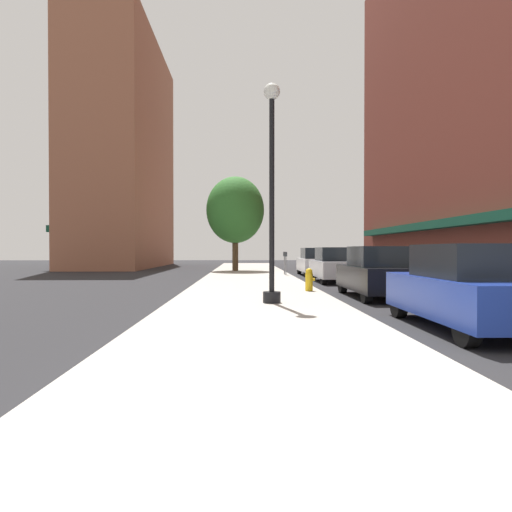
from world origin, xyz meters
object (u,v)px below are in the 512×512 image
Objects in this scene: fire_hydrant at (309,279)px; tree_near at (235,210)px; lamppost at (272,188)px; parking_meter_far at (286,260)px; car_blue at (468,288)px; car_silver at (334,265)px; car_white at (315,262)px; parking_meter_near at (284,260)px; car_black at (378,273)px.

tree_near reaches higher than fire_hydrant.
parking_meter_far is at bearing 83.10° from lamppost.
lamppost is 1.37× the size of car_blue.
car_blue reaches higher than parking_meter_far.
car_blue and car_silver have the same top height.
tree_near reaches higher than car_white.
car_white is at bearing 80.00° from fire_hydrant.
car_silver is (1.95, -3.93, -0.14)m from parking_meter_far.
parking_meter_near is at bearing 83.53° from lamppost.
car_silver is at bearing -91.90° from car_white.
tree_near is (-2.93, 4.77, 3.29)m from parking_meter_near.
car_blue is (1.95, -17.83, -0.14)m from parking_meter_near.
parking_meter_near is 17.94m from car_blue.
fire_hydrant is 0.12× the size of tree_near.
car_silver reaches higher than parking_meter_near.
tree_near is at bearing 118.49° from car_silver.
car_black is 1.00× the size of car_silver.
tree_near is (-2.93, 5.68, 3.29)m from parking_meter_far.
lamppost reaches higher than fire_hydrant.
car_white is at bearing 87.88° from car_black.
fire_hydrant is 7.46m from car_blue.
car_silver reaches higher than parking_meter_far.
fire_hydrant is at bearing 146.93° from car_black.
tree_near is at bearing 117.30° from parking_meter_far.
parking_meter_near is 0.30× the size of car_white.
car_silver is (0.00, 13.00, 0.00)m from car_blue.
car_black is (0.00, 5.95, 0.00)m from car_blue.
car_white is at bearing 76.75° from lamppost.
car_black is at bearing -79.93° from parking_meter_far.
parking_meter_near is 0.30× the size of car_silver.
car_blue reaches higher than fire_hydrant.
lamppost reaches higher than car_silver.
car_silver is (4.88, -9.61, -3.43)m from tree_near.
tree_near is at bearing 121.54° from parking_meter_near.
car_blue is 1.00× the size of car_white.
fire_hydrant is at bearing 108.00° from car_blue.
lamppost is 1.37× the size of car_silver.
parking_meter_near is (1.61, 14.20, -2.25)m from lamppost.
fire_hydrant is 10.67m from parking_meter_near.
parking_meter_far is at bearing 97.95° from car_black.
parking_meter_far is 0.20× the size of tree_near.
lamppost is 15.72m from car_white.
tree_near is at bearing 139.82° from car_white.
car_white is at bearing 43.12° from parking_meter_far.
fire_hydrant is at bearing -101.90° from car_white.
lamppost is at bearing -96.90° from parking_meter_far.
car_black is at bearing -30.95° from fire_hydrant.
parking_meter_far is 0.30× the size of car_blue.
car_blue is (1.95, -16.93, -0.14)m from parking_meter_far.
lamppost reaches higher than car_white.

